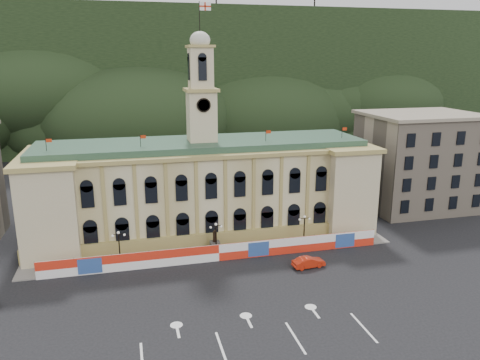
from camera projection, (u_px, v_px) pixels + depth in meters
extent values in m
plane|color=black|center=(245.00, 313.00, 54.36)|extent=(260.00, 260.00, 0.00)
cube|color=black|center=(155.00, 76.00, 170.71)|extent=(230.00, 70.00, 44.00)
cube|color=#595651|center=(263.00, 54.00, 158.11)|extent=(22.00, 8.00, 14.00)
cube|color=beige|center=(203.00, 191.00, 78.84)|extent=(55.00, 15.00, 14.00)
cube|color=#A3924F|center=(212.00, 240.00, 73.00)|extent=(56.00, 0.80, 2.40)
cube|color=#A3924F|center=(202.00, 148.00, 76.98)|extent=(56.20, 16.20, 0.60)
cube|color=#2F4F3C|center=(202.00, 144.00, 76.80)|extent=(53.00, 13.00, 1.20)
cube|color=beige|center=(54.00, 203.00, 72.40)|extent=(8.00, 17.00, 14.00)
cube|color=beige|center=(334.00, 184.00, 83.41)|extent=(8.00, 17.00, 14.00)
cube|color=beige|center=(202.00, 116.00, 75.63)|extent=(4.40, 4.40, 8.00)
cube|color=#A3924F|center=(201.00, 90.00, 74.56)|extent=(5.20, 5.20, 0.50)
cube|color=beige|center=(201.00, 69.00, 73.72)|extent=(3.60, 3.60, 6.50)
cube|color=#A3924F|center=(200.00, 46.00, 72.85)|extent=(4.20, 4.20, 0.40)
cylinder|color=black|center=(204.00, 105.00, 72.96)|extent=(2.20, 0.20, 2.20)
ellipsoid|color=beige|center=(200.00, 40.00, 72.62)|extent=(3.20, 3.20, 2.72)
cylinder|color=black|center=(200.00, 19.00, 71.81)|extent=(0.12, 0.12, 5.00)
cube|color=white|center=(205.00, 6.00, 71.56)|extent=(1.80, 0.04, 1.20)
cube|color=red|center=(205.00, 6.00, 71.53)|extent=(1.80, 0.02, 0.22)
cube|color=red|center=(205.00, 6.00, 71.53)|extent=(0.22, 0.02, 1.20)
cube|color=tan|center=(418.00, 162.00, 91.22)|extent=(20.00, 16.00, 18.00)
cube|color=gray|center=(423.00, 114.00, 88.85)|extent=(21.00, 17.00, 0.60)
cube|color=red|center=(219.00, 253.00, 68.11)|extent=(50.00, 0.25, 2.50)
cube|color=#2C4E95|center=(90.00, 266.00, 63.76)|extent=(3.20, 0.05, 2.20)
cube|color=#2C4E95|center=(259.00, 249.00, 69.39)|extent=(3.20, 0.05, 2.20)
cube|color=#2C4E95|center=(345.00, 241.00, 72.67)|extent=(3.20, 0.05, 2.20)
cube|color=slate|center=(215.00, 253.00, 70.99)|extent=(56.00, 5.50, 0.16)
cube|color=#595651|center=(215.00, 247.00, 71.02)|extent=(1.40, 1.40, 1.80)
cylinder|color=black|center=(215.00, 237.00, 70.58)|extent=(0.60, 0.60, 1.60)
sphere|color=black|center=(215.00, 231.00, 70.35)|extent=(0.44, 0.44, 0.44)
cylinder|color=black|center=(121.00, 264.00, 66.99)|extent=(0.44, 0.44, 0.30)
cylinder|color=black|center=(120.00, 249.00, 66.42)|extent=(0.18, 0.18, 4.80)
cube|color=black|center=(118.00, 234.00, 65.83)|extent=(1.60, 0.08, 0.08)
sphere|color=silver|center=(113.00, 236.00, 65.68)|extent=(0.36, 0.36, 0.36)
sphere|color=silver|center=(124.00, 235.00, 66.06)|extent=(0.36, 0.36, 0.36)
sphere|color=silver|center=(118.00, 233.00, 65.77)|extent=(0.40, 0.40, 0.40)
cylinder|color=black|center=(216.00, 254.00, 70.27)|extent=(0.44, 0.44, 0.30)
cylinder|color=black|center=(216.00, 240.00, 69.70)|extent=(0.18, 0.18, 4.80)
cube|color=black|center=(216.00, 226.00, 69.11)|extent=(1.60, 0.08, 0.08)
sphere|color=silver|center=(211.00, 227.00, 68.96)|extent=(0.36, 0.36, 0.36)
sphere|color=silver|center=(221.00, 226.00, 69.33)|extent=(0.36, 0.36, 0.36)
sphere|color=silver|center=(216.00, 224.00, 69.05)|extent=(0.40, 0.40, 0.40)
cylinder|color=black|center=(304.00, 246.00, 73.55)|extent=(0.44, 0.44, 0.30)
cylinder|color=black|center=(304.00, 232.00, 72.97)|extent=(0.18, 0.18, 4.80)
cube|color=black|center=(305.00, 218.00, 72.39)|extent=(1.60, 0.08, 0.08)
sphere|color=silver|center=(300.00, 220.00, 72.24)|extent=(0.36, 0.36, 0.36)
sphere|color=silver|center=(309.00, 219.00, 72.61)|extent=(0.36, 0.36, 0.36)
sphere|color=silver|center=(305.00, 217.00, 72.32)|extent=(0.40, 0.40, 0.40)
imported|color=red|center=(309.00, 262.00, 66.11)|extent=(2.64, 5.04, 1.54)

